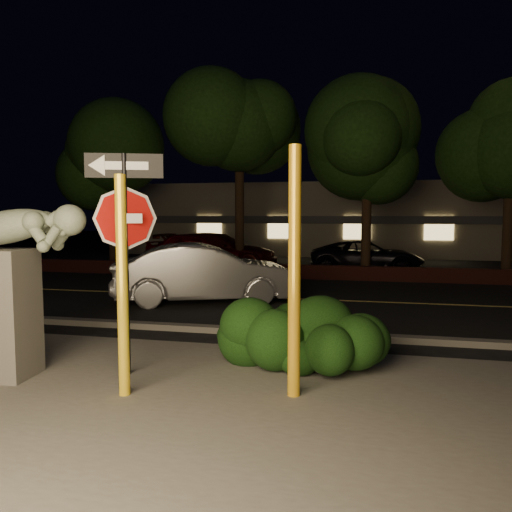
{
  "coord_description": "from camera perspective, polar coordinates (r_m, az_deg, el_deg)",
  "views": [
    {
      "loc": [
        2.61,
        -6.3,
        2.32
      ],
      "look_at": [
        0.73,
        1.98,
        1.6
      ],
      "focal_mm": 35.0,
      "sensor_mm": 36.0,
      "label": 1
    }
  ],
  "objects": [
    {
      "name": "road",
      "position": [
        13.75,
        1.69,
        -4.84
      ],
      "size": [
        80.0,
        8.0,
        0.01
      ],
      "primitive_type": "cube",
      "color": "black",
      "rests_on": "ground"
    },
    {
      "name": "tree_far_d",
      "position": [
        20.44,
        27.23,
        13.04
      ],
      "size": [
        4.4,
        4.4,
        7.42
      ],
      "color": "black",
      "rests_on": "ground"
    },
    {
      "name": "signpost",
      "position": [
        7.26,
        -14.71,
        4.11
      ],
      "size": [
        1.01,
        0.4,
        3.16
      ],
      "rotation": [
        0.0,
        0.0,
        0.36
      ],
      "color": "black",
      "rests_on": "ground"
    },
    {
      "name": "curb",
      "position": [
        9.83,
        -2.97,
        -8.45
      ],
      "size": [
        80.0,
        0.25,
        0.12
      ],
      "primitive_type": "cube",
      "color": "#4C4944",
      "rests_on": "ground"
    },
    {
      "name": "patio",
      "position": [
        6.34,
        -13.0,
        -16.65
      ],
      "size": [
        14.0,
        6.0,
        0.02
      ],
      "primitive_type": "cube",
      "color": "#4C4944",
      "rests_on": "ground"
    },
    {
      "name": "tree_far_c",
      "position": [
        19.39,
        12.7,
        14.66
      ],
      "size": [
        4.8,
        4.8,
        7.84
      ],
      "color": "black",
      "rests_on": "ground"
    },
    {
      "name": "hedge_far_right",
      "position": [
        7.38,
        8.6,
        -9.48
      ],
      "size": [
        1.63,
        1.24,
        1.0
      ],
      "primitive_type": "ellipsoid",
      "rotation": [
        0.0,
        0.0,
        -0.25
      ],
      "color": "black",
      "rests_on": "ground"
    },
    {
      "name": "parked_car_dark",
      "position": [
        20.52,
        12.52,
        -0.0
      ],
      "size": [
        4.57,
        2.28,
        1.24
      ],
      "primitive_type": "imported",
      "rotation": [
        0.0,
        0.0,
        1.62
      ],
      "color": "black",
      "rests_on": "ground"
    },
    {
      "name": "brick_wall",
      "position": [
        17.91,
        4.34,
        -1.79
      ],
      "size": [
        40.0,
        0.35,
        0.5
      ],
      "primitive_type": "cube",
      "color": "#421815",
      "rests_on": "ground"
    },
    {
      "name": "tree_far_a",
      "position": [
        22.23,
        -16.24,
        12.48
      ],
      "size": [
        4.6,
        4.6,
        7.43
      ],
      "color": "black",
      "rests_on": "ground"
    },
    {
      "name": "yellow_pole_right",
      "position": [
        6.22,
        4.41,
        -1.99
      ],
      "size": [
        0.16,
        0.16,
        3.16
      ],
      "primitive_type": "cylinder",
      "color": "gold",
      "rests_on": "ground"
    },
    {
      "name": "hedge_center",
      "position": [
        8.41,
        0.44,
        -8.07
      ],
      "size": [
        1.82,
        1.14,
        0.88
      ],
      "primitive_type": "ellipsoid",
      "rotation": [
        0.0,
        0.0,
        -0.22
      ],
      "color": "black",
      "rests_on": "ground"
    },
    {
      "name": "ground",
      "position": [
        16.67,
        3.67,
        -3.15
      ],
      "size": [
        90.0,
        90.0,
        0.0
      ],
      "primitive_type": "plane",
      "color": "black",
      "rests_on": "ground"
    },
    {
      "name": "parking_lot",
      "position": [
        23.56,
        6.38,
        -0.81
      ],
      "size": [
        40.0,
        12.0,
        0.01
      ],
      "primitive_type": "cube",
      "color": "black",
      "rests_on": "ground"
    },
    {
      "name": "silver_sedan",
      "position": [
        13.05,
        -5.82,
        -1.99
      ],
      "size": [
        4.95,
        3.24,
        1.54
      ],
      "primitive_type": "imported",
      "rotation": [
        0.0,
        0.0,
        1.95
      ],
      "color": "#A4A4A8",
      "rests_on": "ground"
    },
    {
      "name": "parked_car_red",
      "position": [
        21.21,
        -6.44,
        0.68
      ],
      "size": [
        4.82,
        2.44,
        1.57
      ],
      "primitive_type": "imported",
      "rotation": [
        0.0,
        0.0,
        1.44
      ],
      "color": "maroon",
      "rests_on": "ground"
    },
    {
      "name": "lane_marking",
      "position": [
        13.75,
        1.69,
        -4.79
      ],
      "size": [
        80.0,
        0.12,
        0.0
      ],
      "primitive_type": "cube",
      "color": "#CDB152",
      "rests_on": "road"
    },
    {
      "name": "tree_far_b",
      "position": [
        20.5,
        -1.92,
        15.35
      ],
      "size": [
        5.2,
        5.2,
        8.41
      ],
      "color": "black",
      "rests_on": "ground"
    },
    {
      "name": "hedge_right",
      "position": [
        7.68,
        3.19,
        -8.03
      ],
      "size": [
        1.96,
        1.19,
        1.22
      ],
      "primitive_type": "ellipsoid",
      "rotation": [
        0.0,
        0.0,
        -0.1
      ],
      "color": "black",
      "rests_on": "ground"
    },
    {
      "name": "parked_car_darkred",
      "position": [
        21.28,
        -4.44,
        0.61
      ],
      "size": [
        5.17,
        2.13,
        1.5
      ],
      "primitive_type": "imported",
      "rotation": [
        0.0,
        0.0,
        1.57
      ],
      "color": "#42100B",
      "rests_on": "ground"
    },
    {
      "name": "yellow_pole_left",
      "position": [
        6.48,
        -15.02,
        -3.46
      ],
      "size": [
        0.14,
        0.14,
        2.81
      ],
      "primitive_type": "cylinder",
      "color": "yellow",
      "rests_on": "ground"
    },
    {
      "name": "sculpture",
      "position": [
        7.76,
        -26.59,
        -1.66
      ],
      "size": [
        2.3,
        0.8,
        2.45
      ],
      "rotation": [
        0.0,
        0.0,
        0.09
      ],
      "color": "#4C4944",
      "rests_on": "ground"
    },
    {
      "name": "building",
      "position": [
        31.4,
        8.05,
        4.23
      ],
      "size": [
        22.0,
        10.2,
        4.0
      ],
      "color": "#696354",
      "rests_on": "ground"
    }
  ]
}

